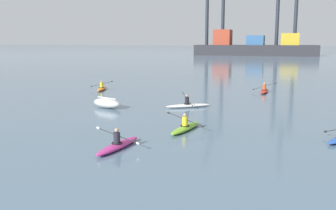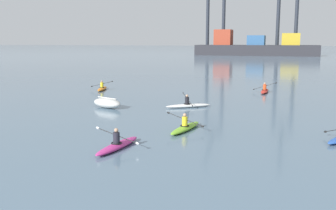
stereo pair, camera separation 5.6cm
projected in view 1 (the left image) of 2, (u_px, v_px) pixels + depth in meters
container_barge at (254, 47)px, 127.99m from camera, size 39.99×9.65×8.61m
gantry_crane_west_mid at (287, 0)px, 128.17m from camera, size 7.14×16.71×38.76m
capsized_dinghy at (107, 103)px, 27.61m from camera, size 2.82×2.00×0.76m
kayak_magenta at (118, 145)px, 17.18m from camera, size 2.23×3.45×0.95m
kayak_lime at (186, 127)px, 20.69m from camera, size 2.20×3.45×0.97m
kayak_orange at (102, 88)px, 37.71m from camera, size 2.16×3.43×0.95m
kayak_red at (264, 91)px, 35.90m from camera, size 2.20×3.42×1.03m
kayak_white at (188, 105)px, 27.83m from camera, size 3.14×2.43×1.01m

